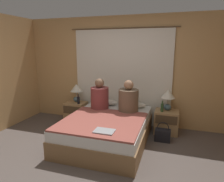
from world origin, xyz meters
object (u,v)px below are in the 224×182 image
object	(u,v)px
pillow_left	(105,102)
lamp_right	(168,96)
beer_bottle_on_right_stand	(162,107)
nightstand_right	(166,122)
handbag_on_floor	(163,135)
pillow_right	(133,104)
nightstand_left	(76,112)
bed	(107,129)
lamp_left	(76,90)
laptop_on_bed	(104,131)
beer_bottle_on_left_stand	(78,100)
person_right_in_bed	(128,99)
person_left_in_bed	(100,97)

from	to	relation	value
pillow_left	lamp_right	bearing A→B (deg)	0.70
beer_bottle_on_right_stand	pillow_left	bearing A→B (deg)	174.38
nightstand_right	handbag_on_floor	bearing A→B (deg)	-95.72
pillow_right	beer_bottle_on_right_stand	bearing A→B (deg)	-11.20
nightstand_left	nightstand_right	size ratio (longest dim) A/B	1.00
nightstand_right	lamp_right	xyz separation A→B (m)	(0.00, 0.07, 0.54)
bed	nightstand_right	size ratio (longest dim) A/B	4.02
pillow_right	handbag_on_floor	size ratio (longest dim) A/B	1.52
lamp_left	laptop_on_bed	size ratio (longest dim) A/B	1.40
bed	pillow_right	distance (m)	0.92
nightstand_right	handbag_on_floor	size ratio (longest dim) A/B	1.27
nightstand_right	beer_bottle_on_left_stand	xyz separation A→B (m)	(-2.03, -0.07, 0.34)
bed	handbag_on_floor	size ratio (longest dim) A/B	5.09
handbag_on_floor	person_right_in_bed	bearing A→B (deg)	171.48
pillow_right	laptop_on_bed	size ratio (longest dim) A/B	1.85
nightstand_left	pillow_left	bearing A→B (deg)	4.11
lamp_left	pillow_left	world-z (taller)	lamp_left
nightstand_right	beer_bottle_on_left_stand	distance (m)	2.05
pillow_right	bed	bearing A→B (deg)	-112.28
pillow_left	person_right_in_bed	world-z (taller)	person_right_in_bed
bed	lamp_right	bearing A→B (deg)	37.23
handbag_on_floor	lamp_left	bearing A→B (deg)	166.87
lamp_left	nightstand_left	bearing A→B (deg)	-90.00
nightstand_right	pillow_left	size ratio (longest dim) A/B	0.83
pillow_left	person_left_in_bed	bearing A→B (deg)	-88.92
lamp_left	lamp_right	xyz separation A→B (m)	(2.15, 0.00, 0.00)
bed	beer_bottle_on_right_stand	size ratio (longest dim) A/B	8.45
nightstand_right	person_left_in_bed	distance (m)	1.52
lamp_left	handbag_on_floor	bearing A→B (deg)	-13.13
lamp_right	person_right_in_bed	xyz separation A→B (m)	(-0.76, -0.38, -0.03)
pillow_left	handbag_on_floor	distance (m)	1.50
pillow_left	person_right_in_bed	distance (m)	0.76
lamp_left	laptop_on_bed	distance (m)	2.01
lamp_left	person_right_in_bed	size ratio (longest dim) A/B	0.67
bed	beer_bottle_on_left_stand	distance (m)	1.21
pillow_right	handbag_on_floor	world-z (taller)	pillow_right
person_right_in_bed	beer_bottle_on_left_stand	bearing A→B (deg)	169.34
pillow_left	beer_bottle_on_left_stand	xyz separation A→B (m)	(-0.63, -0.13, 0.03)
pillow_right	person_left_in_bed	xyz separation A→B (m)	(-0.65, -0.37, 0.21)
beer_bottle_on_left_stand	lamp_right	bearing A→B (deg)	4.10
laptop_on_bed	pillow_right	bearing A→B (deg)	85.17
person_left_in_bed	bed	bearing A→B (deg)	-53.49
nightstand_right	person_left_in_bed	world-z (taller)	person_left_in_bed
lamp_right	pillow_right	distance (m)	0.78
bed	pillow_left	world-z (taller)	pillow_left
beer_bottle_on_right_stand	handbag_on_floor	xyz separation A→B (m)	(0.06, -0.35, -0.46)
pillow_right	beer_bottle_on_right_stand	xyz separation A→B (m)	(0.65, -0.13, 0.03)
lamp_right	beer_bottle_on_right_stand	distance (m)	0.27
pillow_left	handbag_on_floor	size ratio (longest dim) A/B	1.52
nightstand_right	pillow_left	world-z (taller)	pillow_left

